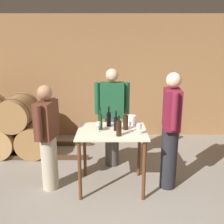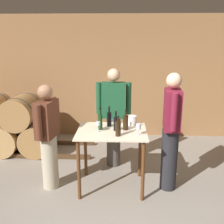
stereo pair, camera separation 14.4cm
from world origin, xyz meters
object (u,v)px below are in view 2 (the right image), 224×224
object	(u,v)px
wine_glass_near_center	(139,127)
ice_bucket	(132,120)
wine_bottle_far_right	(126,122)
person_visitor_bearded	(171,130)
wine_bottle_right	(118,128)
wine_glass_near_left	(98,124)
person_host	(114,116)
wine_bottle_center	(116,123)
wine_bottle_far_left	(100,121)
wine_bottle_left	(109,119)
person_visitor_with_scarf	(48,135)

from	to	relation	value
wine_glass_near_center	ice_bucket	xyz separation A→B (m)	(-0.07, 0.47, -0.05)
wine_bottle_far_right	person_visitor_bearded	distance (m)	0.66
wine_bottle_right	wine_glass_near_left	distance (m)	0.32
person_visitor_bearded	person_host	bearing A→B (deg)	138.89
wine_bottle_center	wine_bottle_far_left	bearing A→B (deg)	171.44
wine_bottle_left	wine_glass_near_left	size ratio (longest dim) A/B	2.06
wine_bottle_left	wine_glass_near_center	size ratio (longest dim) A/B	1.93
person_visitor_bearded	wine_bottle_center	bearing A→B (deg)	179.29
wine_bottle_right	person_visitor_bearded	world-z (taller)	person_visitor_bearded
wine_bottle_center	wine_glass_near_center	size ratio (longest dim) A/B	1.83
wine_bottle_far_right	person_visitor_bearded	bearing A→B (deg)	-3.89
wine_glass_near_left	wine_bottle_far_left	bearing A→B (deg)	78.52
wine_bottle_center	ice_bucket	bearing A→B (deg)	50.69
person_host	wine_bottle_far_left	bearing A→B (deg)	-103.94
ice_bucket	wine_glass_near_left	bearing A→B (deg)	-143.62
wine_bottle_far_left	ice_bucket	xyz separation A→B (m)	(0.47, 0.26, -0.06)
wine_bottle_far_left	wine_bottle_far_right	xyz separation A→B (m)	(0.37, -0.00, -0.01)
wine_glass_near_left	person_visitor_bearded	size ratio (longest dim) A/B	0.09
wine_bottle_left	person_host	world-z (taller)	person_host
ice_bucket	person_visitor_bearded	size ratio (longest dim) A/B	0.08
wine_glass_near_center	ice_bucket	size ratio (longest dim) A/B	1.10
wine_bottle_center	person_visitor_with_scarf	world-z (taller)	person_visitor_with_scarf
wine_bottle_left	wine_glass_near_center	xyz separation A→B (m)	(0.42, -0.37, -0.00)
wine_bottle_far_right	person_visitor_with_scarf	world-z (taller)	person_visitor_with_scarf
ice_bucket	wine_bottle_far_right	bearing A→B (deg)	-111.22
person_visitor_with_scarf	wine_glass_near_left	bearing A→B (deg)	-1.66
wine_glass_near_left	wine_bottle_left	bearing A→B (deg)	61.73
wine_bottle_center	wine_glass_near_left	bearing A→B (deg)	-164.80
wine_bottle_far_left	person_host	xyz separation A→B (m)	(0.17, 0.69, -0.12)
wine_bottle_right	wine_glass_near_left	world-z (taller)	wine_bottle_right
wine_bottle_right	wine_bottle_center	bearing A→B (deg)	99.23
wine_bottle_right	wine_glass_near_left	xyz separation A→B (m)	(-0.29, 0.15, -0.00)
person_visitor_bearded	wine_bottle_far_right	bearing A→B (deg)	176.11
wine_bottle_right	person_visitor_with_scarf	xyz separation A→B (m)	(-1.02, 0.17, -0.19)
ice_bucket	person_visitor_with_scarf	xyz separation A→B (m)	(-1.22, -0.34, -0.14)
wine_bottle_far_left	wine_glass_near_center	size ratio (longest dim) A/B	2.04
wine_bottle_center	wine_glass_near_left	world-z (taller)	wine_bottle_center
wine_bottle_right	wine_glass_near_center	distance (m)	0.28
wine_glass_near_left	ice_bucket	xyz separation A→B (m)	(0.49, 0.36, -0.04)
wine_bottle_far_right	wine_bottle_center	bearing A→B (deg)	-166.22
person_host	person_visitor_with_scarf	world-z (taller)	person_host
wine_bottle_center	wine_bottle_far_right	world-z (taller)	wine_bottle_far_right
wine_bottle_far_left	wine_glass_near_left	world-z (taller)	wine_bottle_far_left
wine_bottle_right	person_host	bearing A→B (deg)	95.62
wine_bottle_far_left	wine_bottle_left	world-z (taller)	wine_bottle_far_left
wine_bottle_right	ice_bucket	xyz separation A→B (m)	(0.20, 0.51, -0.04)
ice_bucket	person_visitor_bearded	xyz separation A→B (m)	(0.55, -0.30, -0.05)
wine_bottle_far_right	wine_glass_near_left	size ratio (longest dim) A/B	2.00
ice_bucket	person_host	xyz separation A→B (m)	(-0.30, 0.43, -0.06)
wine_glass_near_center	wine_bottle_center	bearing A→B (deg)	151.10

